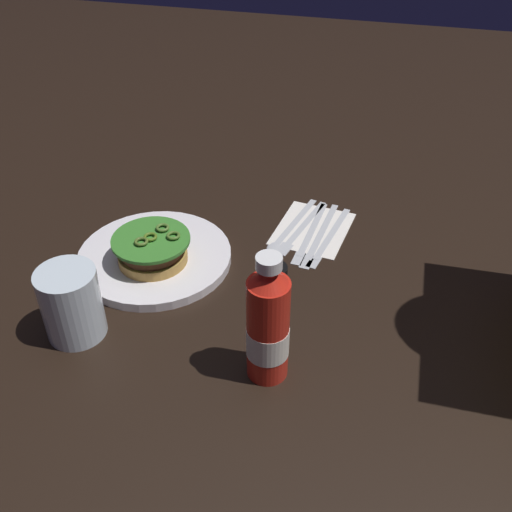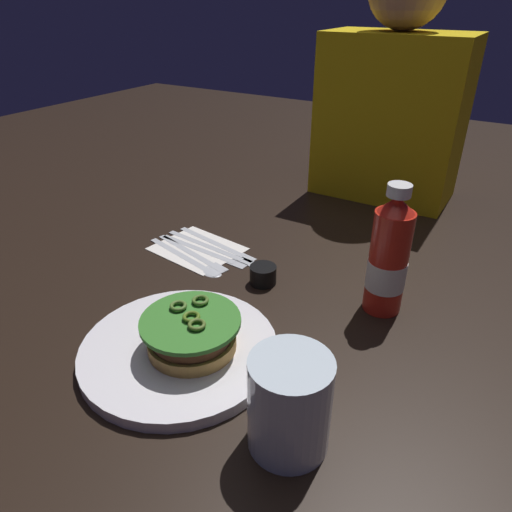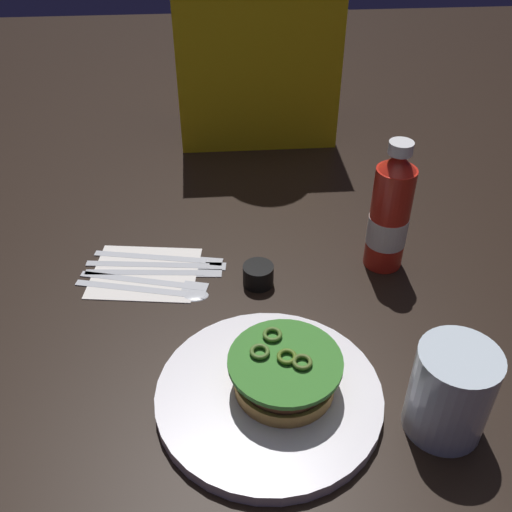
% 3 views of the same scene
% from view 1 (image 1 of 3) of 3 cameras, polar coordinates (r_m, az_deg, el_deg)
% --- Properties ---
extents(ground_plane, '(3.00, 3.00, 0.00)m').
position_cam_1_polar(ground_plane, '(1.01, -3.89, -1.87)').
color(ground_plane, black).
extents(dinner_plate, '(0.26, 0.26, 0.02)m').
position_cam_1_polar(dinner_plate, '(1.05, -9.58, -0.10)').
color(dinner_plate, white).
rests_on(dinner_plate, ground_plane).
extents(burger_sandwich, '(0.13, 0.13, 0.05)m').
position_cam_1_polar(burger_sandwich, '(1.02, -9.83, 0.65)').
color(burger_sandwich, '#B98A41').
rests_on(burger_sandwich, dinner_plate).
extents(ketchup_bottle, '(0.06, 0.06, 0.20)m').
position_cam_1_polar(ketchup_bottle, '(0.79, 1.14, -6.68)').
color(ketchup_bottle, red).
rests_on(ketchup_bottle, ground_plane).
extents(water_glass, '(0.09, 0.09, 0.11)m').
position_cam_1_polar(water_glass, '(0.91, -17.11, -4.33)').
color(water_glass, silver).
rests_on(water_glass, ground_plane).
extents(condiment_cup, '(0.04, 0.04, 0.03)m').
position_cam_1_polar(condiment_cup, '(0.99, 1.71, -1.76)').
color(condiment_cup, black).
rests_on(condiment_cup, ground_plane).
extents(napkin, '(0.17, 0.15, 0.00)m').
position_cam_1_polar(napkin, '(1.12, 5.39, 2.61)').
color(napkin, white).
rests_on(napkin, ground_plane).
extents(spoon_utensil, '(0.19, 0.06, 0.00)m').
position_cam_1_polar(spoon_utensil, '(1.11, 2.92, 2.39)').
color(spoon_utensil, silver).
rests_on(spoon_utensil, napkin).
extents(fork_utensil, '(0.19, 0.06, 0.00)m').
position_cam_1_polar(fork_utensil, '(1.11, 4.07, 2.47)').
color(fork_utensil, silver).
rests_on(fork_utensil, napkin).
extents(steak_knife, '(0.20, 0.03, 0.00)m').
position_cam_1_polar(steak_knife, '(1.10, 5.05, 2.02)').
color(steak_knife, silver).
rests_on(steak_knife, napkin).
extents(table_knife, '(0.21, 0.04, 0.00)m').
position_cam_1_polar(table_knife, '(1.09, 5.95, 1.79)').
color(table_knife, silver).
rests_on(table_knife, napkin).
extents(butter_knife, '(0.20, 0.05, 0.00)m').
position_cam_1_polar(butter_knife, '(1.09, 6.81, 1.62)').
color(butter_knife, silver).
rests_on(butter_knife, napkin).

